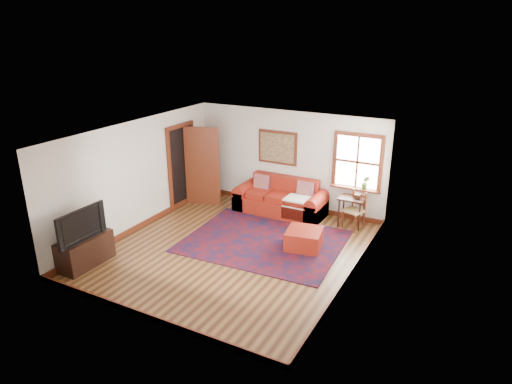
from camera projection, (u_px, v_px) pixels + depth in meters
The scene contains 13 objects.
ground at pixel (234, 250), 9.58m from camera, with size 5.50×5.50×0.00m, color #402311.
room_envelope at pixel (233, 175), 9.02m from camera, with size 5.04×5.54×2.52m.
window at pixel (358, 168), 10.58m from camera, with size 1.18×0.20×1.38m.
doorway at pixel (194, 165), 11.66m from camera, with size 0.89×1.08×2.14m.
framed_artwork at pixel (277, 148), 11.42m from camera, with size 1.05×0.07×0.85m.
persian_rug at pixel (264, 241), 9.94m from camera, with size 3.29×2.64×0.02m, color #510B10.
red_leather_sofa at pixel (281, 201), 11.39m from camera, with size 2.25×0.93×0.88m.
red_ottoman at pixel (304, 239), 9.59m from camera, with size 0.72×0.72×0.41m, color maroon.
side_table at pixel (352, 203), 10.53m from camera, with size 0.59×0.44×0.71m.
ladder_back_chair at pixel (356, 209), 10.46m from camera, with size 0.52×0.51×0.88m.
media_cabinet at pixel (85, 251), 8.89m from camera, with size 0.49×1.09×0.60m, color black.
television at pixel (77, 224), 8.58m from camera, with size 1.11×0.15×0.64m, color black.
candle_hurricane at pixel (101, 225), 9.09m from camera, with size 0.12×0.12×0.18m.
Camera 1 is at (4.43, -7.35, 4.45)m, focal length 32.00 mm.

